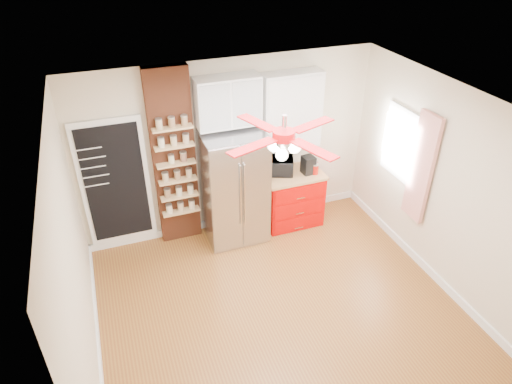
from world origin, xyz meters
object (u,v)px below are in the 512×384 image
object	(u,v)px
red_cabinet	(292,198)
coffee_maker	(308,165)
pantry_jar_oats	(171,159)
toaster_oven	(278,166)
canister_left	(315,169)
fridge	(234,188)
ceiling_fan	(284,136)

from	to	relation	value
red_cabinet	coffee_maker	world-z (taller)	coffee_maker
coffee_maker	pantry_jar_oats	world-z (taller)	pantry_jar_oats
toaster_oven	canister_left	xyz separation A→B (m)	(0.54, -0.21, -0.05)
fridge	red_cabinet	bearing A→B (deg)	2.95
coffee_maker	ceiling_fan	bearing A→B (deg)	-129.75
canister_left	pantry_jar_oats	size ratio (longest dim) A/B	1.36
toaster_oven	ceiling_fan	bearing A→B (deg)	-89.12
red_cabinet	canister_left	bearing A→B (deg)	-20.78
red_cabinet	fridge	bearing A→B (deg)	-177.05
ceiling_fan	canister_left	bearing A→B (deg)	51.62
fridge	coffee_maker	bearing A→B (deg)	-0.51
red_cabinet	canister_left	xyz separation A→B (m)	(0.32, -0.12, 0.53)
red_cabinet	pantry_jar_oats	size ratio (longest dim) A/B	8.20
red_cabinet	ceiling_fan	world-z (taller)	ceiling_fan
fridge	ceiling_fan	size ratio (longest dim) A/B	1.25
fridge	red_cabinet	world-z (taller)	fridge
pantry_jar_oats	toaster_oven	bearing A→B (deg)	-0.63
coffee_maker	red_cabinet	bearing A→B (deg)	160.39
ceiling_fan	toaster_oven	xyz separation A→B (m)	(0.70, 1.77, -1.39)
red_cabinet	pantry_jar_oats	bearing A→B (deg)	176.48
red_cabinet	ceiling_fan	distance (m)	2.75
coffee_maker	canister_left	xyz separation A→B (m)	(0.09, -0.06, -0.06)
red_cabinet	ceiling_fan	size ratio (longest dim) A/B	0.67
fridge	pantry_jar_oats	xyz separation A→B (m)	(-0.86, 0.16, 0.55)
red_cabinet	toaster_oven	size ratio (longest dim) A/B	2.00
red_cabinet	toaster_oven	bearing A→B (deg)	156.72
pantry_jar_oats	red_cabinet	bearing A→B (deg)	-3.52
toaster_oven	pantry_jar_oats	world-z (taller)	pantry_jar_oats
red_cabinet	canister_left	world-z (taller)	canister_left
red_cabinet	toaster_oven	xyz separation A→B (m)	(-0.22, 0.09, 0.58)
coffee_maker	pantry_jar_oats	size ratio (longest dim) A/B	2.46
ceiling_fan	coffee_maker	world-z (taller)	ceiling_fan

